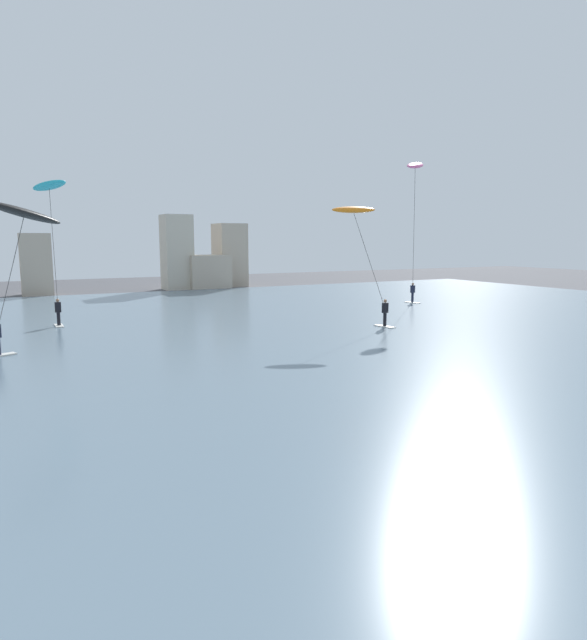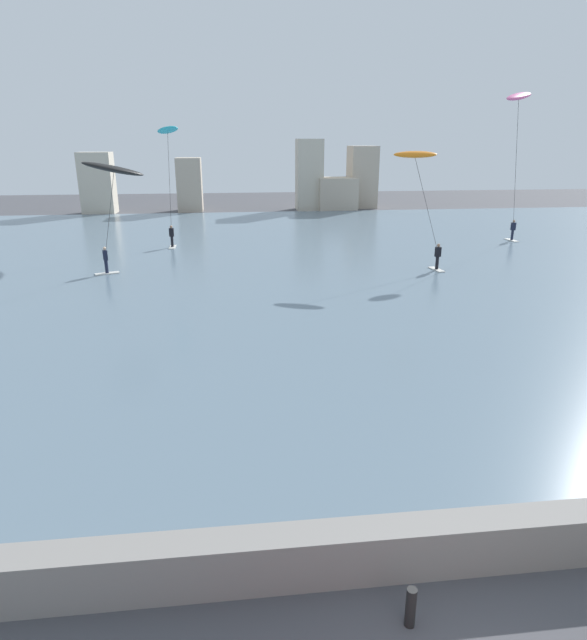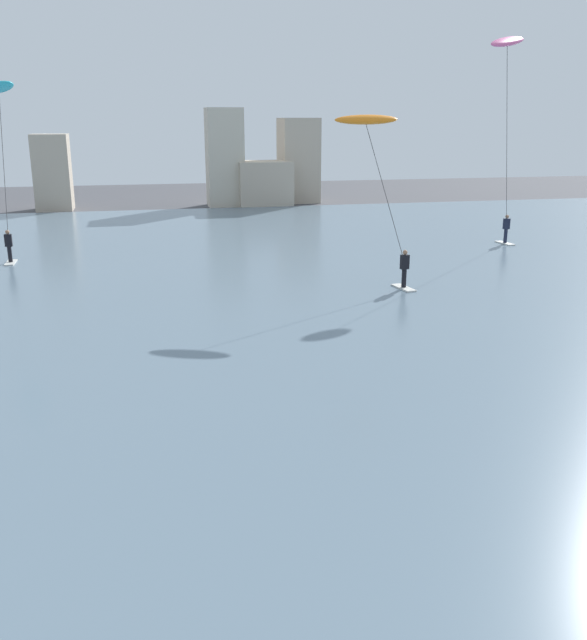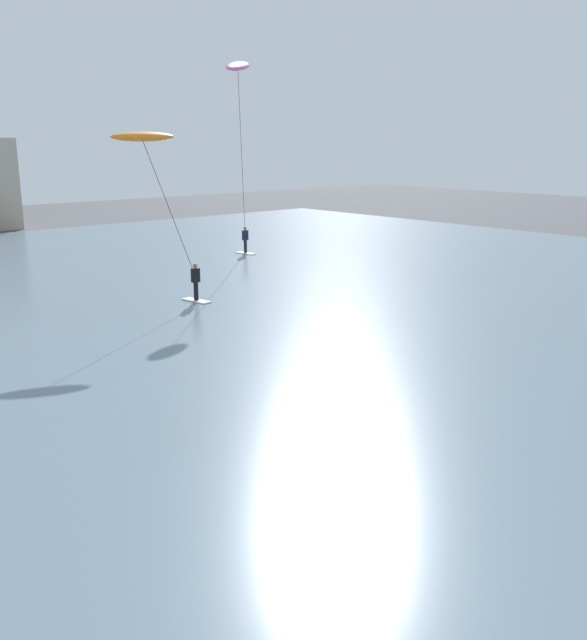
{
  "view_description": "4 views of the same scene",
  "coord_description": "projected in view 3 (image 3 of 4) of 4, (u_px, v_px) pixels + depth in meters",
  "views": [
    {
      "loc": [
        -10.32,
        1.59,
        5.18
      ],
      "look_at": [
        -2.91,
        15.65,
        2.86
      ],
      "focal_mm": 30.69,
      "sensor_mm": 36.0,
      "label": 1
    },
    {
      "loc": [
        -3.27,
        -4.16,
        7.89
      ],
      "look_at": [
        -1.52,
        10.89,
        2.76
      ],
      "focal_mm": 30.22,
      "sensor_mm": 36.0,
      "label": 2
    },
    {
      "loc": [
        -1.41,
        0.43,
        7.01
      ],
      "look_at": [
        1.89,
        15.21,
        2.62
      ],
      "focal_mm": 39.16,
      "sensor_mm": 36.0,
      "label": 3
    },
    {
      "loc": [
        -6.98,
        2.61,
        6.75
      ],
      "look_at": [
        0.61,
        11.17,
        3.84
      ],
      "focal_mm": 39.35,
      "sensor_mm": 36.0,
      "label": 4
    }
  ],
  "objects": [
    {
      "name": "far_shore_buildings",
      "position": [
        170.0,
        168.0,
        56.42
      ],
      "size": [
        33.17,
        5.59,
        7.83
      ],
      "color": "beige",
      "rests_on": "ground"
    },
    {
      "name": "water_bay",
      "position": [
        175.0,
        284.0,
        30.43
      ],
      "size": [
        84.0,
        52.0,
        0.1
      ],
      "primitive_type": "cube",
      "color": "slate",
      "rests_on": "ground"
    },
    {
      "name": "kitesurfer_pink",
      "position": [
        507.0,
        67.0,
        34.91
      ],
      "size": [
        3.89,
        4.31,
        11.07
      ],
      "color": "silver",
      "rests_on": "water_bay"
    },
    {
      "name": "kitesurfer_cyan",
      "position": [
        0.0,
        103.0,
        33.89
      ],
      "size": [
        2.37,
        4.04,
        8.78
      ],
      "color": "silver",
      "rests_on": "water_bay"
    },
    {
      "name": "kitesurfer_orange",
      "position": [
        371.0,
        141.0,
        28.58
      ],
      "size": [
        3.1,
        2.97,
        7.13
      ],
      "color": "silver",
      "rests_on": "water_bay"
    }
  ]
}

